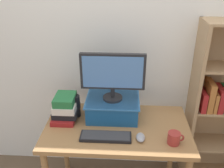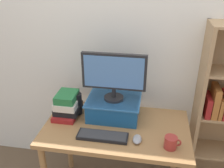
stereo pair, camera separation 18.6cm
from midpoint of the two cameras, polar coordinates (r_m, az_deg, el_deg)
The scene contains 9 objects.
back_wall at distance 2.19m, azimuth 5.55°, elevation 9.31°, with size 7.00×0.08×2.60m.
desk at distance 2.05m, azimuth 3.62°, elevation -11.99°, with size 1.13×0.65×0.77m.
riser_box at distance 2.06m, azimuth 3.01°, elevation -5.28°, with size 0.43×0.34×0.16m.
computer_monitor at distance 1.92m, azimuth 3.21°, elevation 2.22°, with size 0.50×0.16×0.39m.
keyboard at distance 1.87m, azimuth 0.75°, elevation -11.89°, with size 0.37×0.12×0.02m.
computer_mouse at distance 1.85m, azimuth 8.74°, elevation -12.47°, with size 0.06×0.10×0.04m.
book_stack at distance 2.08m, azimuth -7.65°, elevation -4.94°, with size 0.20×0.27×0.21m.
coffee_mug at distance 1.83m, azimuth 16.27°, elevation -12.81°, with size 0.12×0.09×0.09m.
desk_speaker at distance 2.10m, azimuth -5.47°, elevation -4.58°, with size 0.08×0.09×0.19m.
Camera 2 is at (0.24, -1.59, 1.93)m, focal length 40.00 mm.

